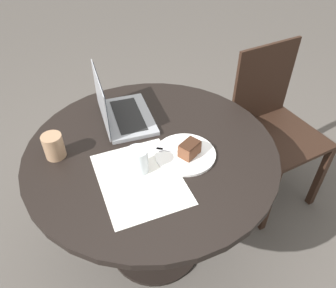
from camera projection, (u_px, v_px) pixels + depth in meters
The scene contains 10 objects.
ground_plane at pixel (156, 243), 1.80m from camera, with size 12.00×12.00×0.00m, color #4C4742.
dining_table at pixel (153, 176), 1.45m from camera, with size 1.04×1.04×0.70m.
chair at pixel (272, 127), 1.81m from camera, with size 0.43×0.43×0.91m.
paper_document at pixel (140, 179), 1.21m from camera, with size 0.41×0.34×0.00m.
plate at pixel (185, 154), 1.31m from camera, with size 0.24×0.24×0.01m.
cake_slice at pixel (190, 149), 1.28m from camera, with size 0.08×0.10×0.06m.
fork at pixel (172, 151), 1.31m from camera, with size 0.12×0.14×0.00m.
coffee_glass at pixel (54, 146), 1.28m from camera, with size 0.08×0.08×0.10m.
water_glass at pixel (138, 161), 1.21m from camera, with size 0.08×0.08×0.10m.
laptop at pixel (120, 112), 1.46m from camera, with size 0.36×0.27×0.24m.
Camera 1 is at (0.91, -0.43, 1.60)m, focal length 35.00 mm.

